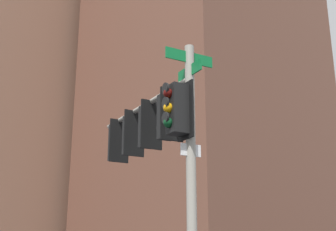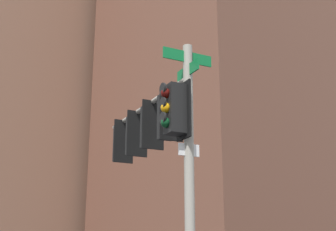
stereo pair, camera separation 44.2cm
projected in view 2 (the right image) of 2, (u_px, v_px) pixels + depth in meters
signal_pole_assembly at (155, 138)px, 10.14m from camera, size 1.79×4.58×6.33m
building_brick_nearside at (27, 91)px, 55.88m from camera, size 22.61×16.63×42.25m
building_brick_midblock at (226, 64)px, 52.18m from camera, size 23.82×18.88×45.74m
building_glass_tower at (197, 76)px, 68.58m from camera, size 31.84×30.51×55.13m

